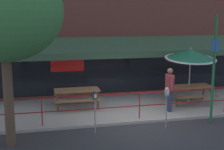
{
  "coord_description": "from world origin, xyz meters",
  "views": [
    {
      "loc": [
        -3.4,
        -10.07,
        3.73
      ],
      "look_at": [
        -0.72,
        1.6,
        1.5
      ],
      "focal_mm": 50.0,
      "sensor_mm": 36.0,
      "label": 1
    }
  ],
  "objects": [
    {
      "name": "ground_plane",
      "position": [
        0.0,
        0.0,
        0.0
      ],
      "size": [
        120.0,
        120.0,
        0.0
      ],
      "primitive_type": "plane",
      "color": "#2D2D30"
    },
    {
      "name": "patio_railing",
      "position": [
        0.0,
        0.3,
        0.8
      ],
      "size": [
        13.84,
        0.04,
        0.97
      ],
      "color": "maroon",
      "rests_on": "patio_deck"
    },
    {
      "name": "parking_meter_far",
      "position": [
        0.67,
        -0.59,
        1.15
      ],
      "size": [
        0.15,
        0.16,
        1.42
      ],
      "color": "gray",
      "rests_on": "ground"
    },
    {
      "name": "parking_meter_near",
      "position": [
        -1.77,
        -0.54,
        1.15
      ],
      "size": [
        0.15,
        0.16,
        1.42
      ],
      "color": "gray",
      "rests_on": "ground"
    },
    {
      "name": "pedestrian_walking",
      "position": [
        1.4,
        0.89,
        1.06
      ],
      "size": [
        0.27,
        0.62,
        1.71
      ],
      "color": "navy",
      "rests_on": "patio_deck"
    },
    {
      "name": "patio_deck",
      "position": [
        0.0,
        2.0,
        0.05
      ],
      "size": [
        15.0,
        4.0,
        0.1
      ],
      "primitive_type": "cube",
      "color": "#9E998E",
      "rests_on": "ground"
    },
    {
      "name": "picnic_table_centre",
      "position": [
        2.74,
        1.76,
        0.71
      ],
      "size": [
        1.8,
        1.42,
        0.76
      ],
      "color": "brown",
      "rests_on": "patio_deck"
    },
    {
      "name": "street_sign_pole",
      "position": [
        2.44,
        -0.45,
        1.98
      ],
      "size": [
        0.28,
        0.09,
        3.85
      ],
      "color": "#1E6033",
      "rests_on": "ground"
    },
    {
      "name": "street_tree_curbside",
      "position": [
        -4.27,
        -0.96,
        4.06
      ],
      "size": [
        3.31,
        2.98,
        5.8
      ],
      "color": "brown",
      "rests_on": "ground"
    },
    {
      "name": "restaurant_building",
      "position": [
        0.0,
        4.23,
        4.03
      ],
      "size": [
        15.0,
        1.6,
        8.12
      ],
      "color": "brown",
      "rests_on": "ground"
    },
    {
      "name": "patio_umbrella_centre",
      "position": [
        2.74,
        1.9,
        2.18
      ],
      "size": [
        2.14,
        2.14,
        2.4
      ],
      "color": "#B7B2A8",
      "rests_on": "patio_deck"
    },
    {
      "name": "picnic_table_left",
      "position": [
        -2.05,
        2.17,
        0.71
      ],
      "size": [
        1.8,
        1.42,
        0.76
      ],
      "color": "brown",
      "rests_on": "patio_deck"
    }
  ]
}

